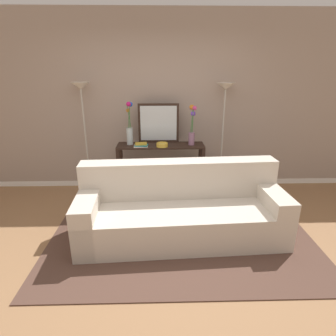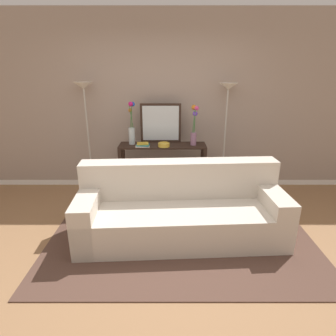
% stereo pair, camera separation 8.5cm
% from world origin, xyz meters
% --- Properties ---
extents(ground_plane, '(16.00, 16.00, 0.02)m').
position_xyz_m(ground_plane, '(0.00, 0.00, -0.01)').
color(ground_plane, '#936B47').
extents(back_wall, '(12.00, 0.15, 2.77)m').
position_xyz_m(back_wall, '(0.00, 2.11, 1.38)').
color(back_wall, white).
rests_on(back_wall, ground).
extents(area_rug, '(3.12, 1.82, 0.01)m').
position_xyz_m(area_rug, '(0.28, 0.32, 0.01)').
color(area_rug, '#51382D').
rests_on(area_rug, ground).
extents(couch, '(2.43, 0.98, 0.88)m').
position_xyz_m(couch, '(0.28, 0.48, 0.32)').
color(couch, beige).
rests_on(couch, ground).
extents(console_table, '(1.33, 0.37, 0.82)m').
position_xyz_m(console_table, '(0.04, 1.68, 0.57)').
color(console_table, black).
rests_on(console_table, ground).
extents(floor_lamp_left, '(0.28, 0.28, 1.74)m').
position_xyz_m(floor_lamp_left, '(-1.13, 1.82, 1.37)').
color(floor_lamp_left, '#B7B2A8').
rests_on(floor_lamp_left, ground).
extents(floor_lamp_right, '(0.28, 0.28, 1.73)m').
position_xyz_m(floor_lamp_right, '(1.02, 1.82, 1.36)').
color(floor_lamp_right, '#B7B2A8').
rests_on(floor_lamp_right, ground).
extents(wall_mirror, '(0.63, 0.02, 0.60)m').
position_xyz_m(wall_mirror, '(0.01, 1.83, 1.13)').
color(wall_mirror, black).
rests_on(wall_mirror, console_table).
extents(vase_tall_flowers, '(0.11, 0.13, 0.65)m').
position_xyz_m(vase_tall_flowers, '(-0.43, 1.71, 1.08)').
color(vase_tall_flowers, silver).
rests_on(vase_tall_flowers, console_table).
extents(vase_short_flowers, '(0.11, 0.12, 0.60)m').
position_xyz_m(vase_short_flowers, '(0.52, 1.67, 1.09)').
color(vase_short_flowers, gray).
rests_on(vase_short_flowers, console_table).
extents(fruit_bowl, '(0.17, 0.17, 0.06)m').
position_xyz_m(fruit_bowl, '(0.06, 1.56, 0.85)').
color(fruit_bowl, gold).
rests_on(fruit_bowl, console_table).
extents(book_stack, '(0.21, 0.15, 0.05)m').
position_xyz_m(book_stack, '(-0.25, 1.57, 0.85)').
color(book_stack, silver).
rests_on(book_stack, console_table).
extents(book_row_under_console, '(0.39, 0.18, 0.13)m').
position_xyz_m(book_row_under_console, '(-0.32, 1.68, 0.06)').
color(book_row_under_console, navy).
rests_on(book_row_under_console, ground).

